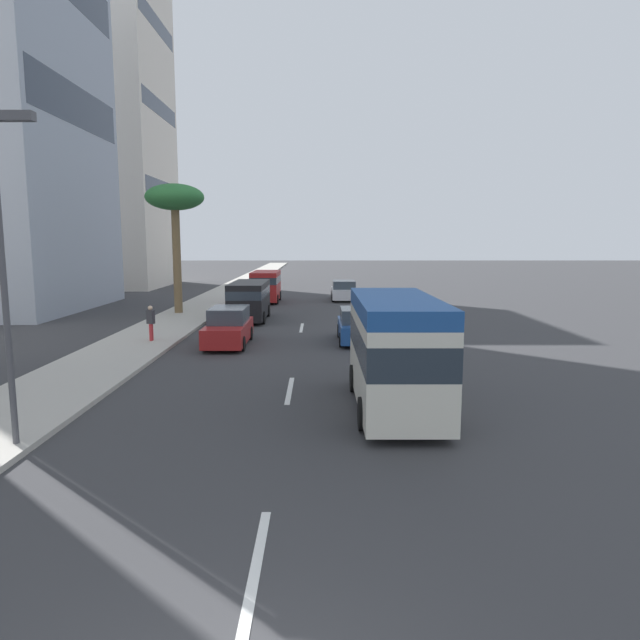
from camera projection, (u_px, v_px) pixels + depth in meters
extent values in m
plane|color=#38383A|center=(304.00, 314.00, 36.13)|extent=(198.00, 198.00, 0.00)
cube|color=#B2ADA3|center=(191.00, 313.00, 36.10)|extent=(162.00, 3.60, 0.15)
cube|color=silver|center=(256.00, 565.00, 8.15)|extent=(3.20, 0.16, 0.01)
cube|color=silver|center=(290.00, 390.00, 17.70)|extent=(3.20, 0.16, 0.01)
cube|color=silver|center=(302.00, 328.00, 30.42)|extent=(3.20, 0.16, 0.01)
cube|color=black|center=(249.00, 300.00, 33.21)|extent=(5.35, 1.98, 2.06)
cube|color=#2D3842|center=(249.00, 292.00, 33.15)|extent=(5.36, 1.99, 0.50)
cylinder|color=black|center=(263.00, 318.00, 31.74)|extent=(0.72, 0.24, 0.72)
cylinder|color=black|center=(230.00, 318.00, 31.74)|extent=(0.72, 0.24, 0.72)
cylinder|color=black|center=(268.00, 311.00, 34.93)|extent=(0.72, 0.24, 0.72)
cylinder|color=black|center=(238.00, 311.00, 34.92)|extent=(0.72, 0.24, 0.72)
cube|color=#1E478C|center=(358.00, 330.00, 26.13)|extent=(4.07, 1.79, 0.78)
cube|color=#38424C|center=(359.00, 315.00, 25.83)|extent=(2.24, 1.65, 0.64)
cylinder|color=black|center=(340.00, 331.00, 27.41)|extent=(0.64, 0.22, 0.64)
cylinder|color=black|center=(373.00, 331.00, 27.42)|extent=(0.64, 0.22, 0.64)
cylinder|color=black|center=(342.00, 340.00, 24.91)|extent=(0.64, 0.22, 0.64)
cylinder|color=black|center=(379.00, 340.00, 24.92)|extent=(0.64, 0.22, 0.64)
cube|color=#A51E1E|center=(229.00, 332.00, 25.28)|extent=(4.44, 1.73, 0.84)
cube|color=#38424C|center=(229.00, 315.00, 25.39)|extent=(2.44, 1.59, 0.68)
cylinder|color=black|center=(242.00, 344.00, 23.96)|extent=(0.64, 0.22, 0.64)
cylinder|color=black|center=(205.00, 344.00, 23.96)|extent=(0.64, 0.22, 0.64)
cylinder|color=black|center=(250.00, 333.00, 26.68)|extent=(0.64, 0.22, 0.64)
cylinder|color=black|center=(217.00, 333.00, 26.68)|extent=(0.64, 0.22, 0.64)
cube|color=silver|center=(395.00, 358.00, 15.60)|extent=(6.29, 2.13, 2.45)
cube|color=#1E4C93|center=(396.00, 306.00, 15.40)|extent=(6.29, 2.13, 0.47)
cube|color=#28333D|center=(395.00, 341.00, 15.54)|extent=(6.30, 2.14, 0.82)
cylinder|color=black|center=(354.00, 378.00, 17.55)|extent=(0.84, 0.26, 0.84)
cylinder|color=black|center=(419.00, 378.00, 17.55)|extent=(0.84, 0.26, 0.84)
cylinder|color=black|center=(364.00, 414.00, 13.94)|extent=(0.84, 0.26, 0.84)
cylinder|color=black|center=(445.00, 414.00, 13.94)|extent=(0.84, 0.26, 0.84)
cube|color=#A51E1E|center=(266.00, 286.00, 42.98)|extent=(4.80, 1.97, 2.16)
cube|color=#2D3842|center=(266.00, 279.00, 42.91)|extent=(4.81, 1.97, 0.52)
cylinder|color=black|center=(277.00, 299.00, 41.69)|extent=(0.72, 0.24, 0.72)
cylinder|color=black|center=(252.00, 299.00, 41.68)|extent=(0.72, 0.24, 0.72)
cylinder|color=black|center=(279.00, 296.00, 44.54)|extent=(0.72, 0.24, 0.72)
cylinder|color=black|center=(256.00, 296.00, 44.53)|extent=(0.72, 0.24, 0.72)
cube|color=silver|center=(344.00, 293.00, 44.56)|extent=(4.40, 1.88, 0.77)
cube|color=#38424C|center=(344.00, 285.00, 44.25)|extent=(2.42, 1.73, 0.63)
cylinder|color=black|center=(332.00, 294.00, 45.95)|extent=(0.64, 0.22, 0.64)
cylinder|color=black|center=(353.00, 294.00, 45.95)|extent=(0.64, 0.22, 0.64)
cylinder|color=black|center=(333.00, 298.00, 43.24)|extent=(0.64, 0.22, 0.64)
cylinder|color=black|center=(356.00, 298.00, 43.25)|extent=(0.64, 0.22, 0.64)
cylinder|color=red|center=(151.00, 332.00, 25.55)|extent=(0.14, 0.14, 0.78)
cylinder|color=red|center=(152.00, 332.00, 25.71)|extent=(0.14, 0.14, 0.78)
cube|color=#333338|center=(151.00, 317.00, 25.53)|extent=(0.32, 0.38, 0.62)
sphere|color=beige|center=(150.00, 308.00, 25.48)|extent=(0.21, 0.21, 0.21)
cylinder|color=brown|center=(177.00, 260.00, 35.26)|extent=(0.51, 0.51, 6.67)
ellipsoid|color=#2D7238|center=(175.00, 197.00, 34.71)|extent=(3.60, 3.60, 1.62)
cylinder|color=#4C4C51|center=(4.00, 283.00, 12.17)|extent=(0.14, 0.14, 7.25)
cube|color=#4C4C51|center=(12.00, 116.00, 11.69)|extent=(0.24, 0.90, 0.20)
cube|color=#2D3847|center=(77.00, 106.00, 36.67)|extent=(13.25, 0.08, 2.66)
cube|color=silver|center=(99.00, 122.00, 56.06)|extent=(12.91, 12.24, 32.89)
cube|color=#2D3847|center=(163.00, 189.00, 57.00)|extent=(11.87, 0.08, 1.64)
cube|color=#2D3847|center=(160.00, 108.00, 55.90)|extent=(11.87, 0.08, 1.64)
cube|color=#2D3847|center=(157.00, 24.00, 54.79)|extent=(11.87, 0.08, 1.64)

